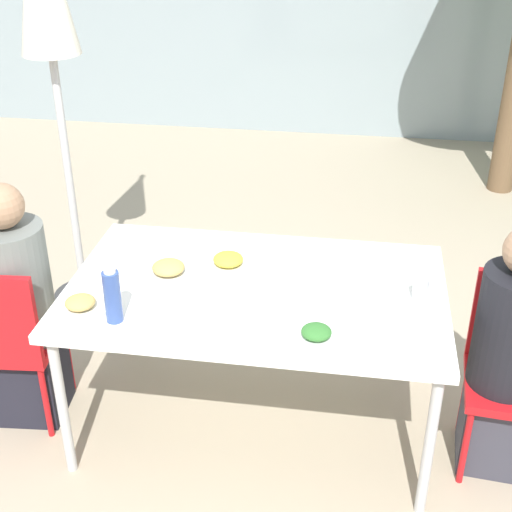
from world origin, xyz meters
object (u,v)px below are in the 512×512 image
object	(u,v)px
chair_left	(6,335)
person_right	(507,359)
bottle	(112,296)
drinking_cup	(421,290)
salad_bowl	(377,329)
person_left	(21,312)
closed_umbrella	(45,4)

from	to	relation	value
chair_left	person_right	xyz separation A→B (m)	(2.16, 0.08, 0.05)
chair_left	bottle	size ratio (longest dim) A/B	3.60
drinking_cup	salad_bowl	size ratio (longest dim) A/B	0.56
chair_left	salad_bowl	world-z (taller)	chair_left
salad_bowl	chair_left	bearing A→B (deg)	176.41
person_left	person_right	bearing A→B (deg)	-5.01
closed_umbrella	salad_bowl	xyz separation A→B (m)	(1.71, -1.18, -0.96)
chair_left	person_left	size ratio (longest dim) A/B	0.72
person_left	closed_umbrella	distance (m)	1.54
closed_umbrella	bottle	distance (m)	1.67
person_left	drinking_cup	size ratio (longest dim) A/B	11.47
person_left	person_right	distance (m)	2.12
person_right	closed_umbrella	bearing A→B (deg)	-18.80
person_right	closed_umbrella	world-z (taller)	closed_umbrella
person_left	bottle	size ratio (longest dim) A/B	5.00
person_right	salad_bowl	size ratio (longest dim) A/B	6.25
person_left	chair_left	bearing A→B (deg)	-121.86
closed_umbrella	salad_bowl	bearing A→B (deg)	-34.62
person_left	person_right	size ratio (longest dim) A/B	1.03
drinking_cup	salad_bowl	world-z (taller)	drinking_cup
closed_umbrella	drinking_cup	xyz separation A→B (m)	(1.89, -0.91, -0.94)
drinking_cup	salad_bowl	distance (m)	0.33
drinking_cup	closed_umbrella	bearing A→B (deg)	154.30
chair_left	bottle	xyz separation A→B (m)	(0.59, -0.16, 0.36)
person_right	closed_umbrella	size ratio (longest dim) A/B	0.49
salad_bowl	person_right	bearing A→B (deg)	18.76
person_right	bottle	world-z (taller)	person_right
person_right	salad_bowl	xyz separation A→B (m)	(-0.55, -0.19, 0.22)
chair_left	drinking_cup	bearing A→B (deg)	0.52
person_left	closed_umbrella	bearing A→B (deg)	92.95
chair_left	closed_umbrella	size ratio (longest dim) A/B	0.37
closed_umbrella	person_right	bearing A→B (deg)	-23.82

